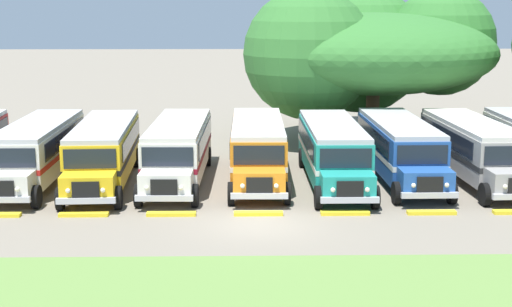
{
  "coord_description": "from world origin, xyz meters",
  "views": [
    {
      "loc": [
        -0.7,
        -28.39,
        8.57
      ],
      "look_at": [
        0.0,
        6.05,
        1.6
      ],
      "focal_mm": 53.01,
      "sensor_mm": 36.0,
      "label": 1
    }
  ],
  "objects_px": {
    "parked_bus_slot_4": "(258,147)",
    "parked_bus_slot_1": "(37,149)",
    "parked_bus_slot_5": "(333,150)",
    "parked_bus_slot_2": "(104,150)",
    "parked_bus_slot_3": "(178,148)",
    "parked_bus_slot_6": "(400,146)",
    "broad_shade_tree": "(367,51)",
    "parked_bus_slot_7": "(474,147)"
  },
  "relations": [
    {
      "from": "parked_bus_slot_2",
      "to": "parked_bus_slot_3",
      "type": "xyz_separation_m",
      "value": [
        3.53,
        0.35,
        0.0
      ]
    },
    {
      "from": "parked_bus_slot_1",
      "to": "broad_shade_tree",
      "type": "relative_size",
      "value": 0.68
    },
    {
      "from": "parked_bus_slot_3",
      "to": "parked_bus_slot_5",
      "type": "relative_size",
      "value": 1.0
    },
    {
      "from": "parked_bus_slot_3",
      "to": "parked_bus_slot_4",
      "type": "relative_size",
      "value": 1.0
    },
    {
      "from": "parked_bus_slot_7",
      "to": "parked_bus_slot_1",
      "type": "bearing_deg",
      "value": -92.48
    },
    {
      "from": "parked_bus_slot_4",
      "to": "parked_bus_slot_7",
      "type": "height_order",
      "value": "same"
    },
    {
      "from": "parked_bus_slot_3",
      "to": "parked_bus_slot_6",
      "type": "bearing_deg",
      "value": 92.8
    },
    {
      "from": "parked_bus_slot_6",
      "to": "parked_bus_slot_7",
      "type": "xyz_separation_m",
      "value": [
        3.56,
        -0.28,
        0.0
      ]
    },
    {
      "from": "parked_bus_slot_1",
      "to": "parked_bus_slot_4",
      "type": "relative_size",
      "value": 1.0
    },
    {
      "from": "parked_bus_slot_6",
      "to": "parked_bus_slot_7",
      "type": "height_order",
      "value": "same"
    },
    {
      "from": "parked_bus_slot_7",
      "to": "broad_shade_tree",
      "type": "xyz_separation_m",
      "value": [
        -3.44,
        11.25,
        3.93
      ]
    },
    {
      "from": "parked_bus_slot_2",
      "to": "parked_bus_slot_7",
      "type": "distance_m",
      "value": 17.9
    },
    {
      "from": "parked_bus_slot_3",
      "to": "parked_bus_slot_6",
      "type": "xyz_separation_m",
      "value": [
        10.8,
        0.25,
        0.0
      ]
    },
    {
      "from": "parked_bus_slot_4",
      "to": "broad_shade_tree",
      "type": "distance_m",
      "value": 13.61
    },
    {
      "from": "parked_bus_slot_2",
      "to": "parked_bus_slot_4",
      "type": "bearing_deg",
      "value": 92.37
    },
    {
      "from": "parked_bus_slot_4",
      "to": "parked_bus_slot_1",
      "type": "bearing_deg",
      "value": -87.3
    },
    {
      "from": "broad_shade_tree",
      "to": "parked_bus_slot_7",
      "type": "bearing_deg",
      "value": -72.98
    },
    {
      "from": "parked_bus_slot_4",
      "to": "parked_bus_slot_6",
      "type": "relative_size",
      "value": 1.0
    },
    {
      "from": "parked_bus_slot_4",
      "to": "parked_bus_slot_7",
      "type": "bearing_deg",
      "value": 88.92
    },
    {
      "from": "parked_bus_slot_7",
      "to": "parked_bus_slot_5",
      "type": "bearing_deg",
      "value": -89.23
    },
    {
      "from": "parked_bus_slot_4",
      "to": "parked_bus_slot_2",
      "type": "bearing_deg",
      "value": -84.49
    },
    {
      "from": "parked_bus_slot_1",
      "to": "parked_bus_slot_4",
      "type": "height_order",
      "value": "same"
    },
    {
      "from": "parked_bus_slot_2",
      "to": "parked_bus_slot_4",
      "type": "distance_m",
      "value": 7.41
    },
    {
      "from": "parked_bus_slot_5",
      "to": "parked_bus_slot_2",
      "type": "bearing_deg",
      "value": -90.7
    },
    {
      "from": "parked_bus_slot_5",
      "to": "parked_bus_slot_6",
      "type": "height_order",
      "value": "same"
    },
    {
      "from": "parked_bus_slot_5",
      "to": "parked_bus_slot_7",
      "type": "height_order",
      "value": "same"
    },
    {
      "from": "parked_bus_slot_3",
      "to": "broad_shade_tree",
      "type": "bearing_deg",
      "value": 137.25
    },
    {
      "from": "broad_shade_tree",
      "to": "parked_bus_slot_6",
      "type": "bearing_deg",
      "value": -90.63
    },
    {
      "from": "parked_bus_slot_5",
      "to": "parked_bus_slot_1",
      "type": "bearing_deg",
      "value": -91.57
    },
    {
      "from": "parked_bus_slot_7",
      "to": "parked_bus_slot_3",
      "type": "bearing_deg",
      "value": -92.8
    },
    {
      "from": "parked_bus_slot_1",
      "to": "parked_bus_slot_6",
      "type": "distance_m",
      "value": 17.57
    },
    {
      "from": "parked_bus_slot_5",
      "to": "broad_shade_tree",
      "type": "xyz_separation_m",
      "value": [
        3.48,
        11.67,
        3.93
      ]
    },
    {
      "from": "parked_bus_slot_4",
      "to": "parked_bus_slot_7",
      "type": "xyz_separation_m",
      "value": [
        10.52,
        -0.31,
        0.0
      ]
    },
    {
      "from": "parked_bus_slot_2",
      "to": "broad_shade_tree",
      "type": "distance_m",
      "value": 18.92
    },
    {
      "from": "parked_bus_slot_3",
      "to": "parked_bus_slot_5",
      "type": "distance_m",
      "value": 7.45
    },
    {
      "from": "parked_bus_slot_5",
      "to": "parked_bus_slot_4",
      "type": "bearing_deg",
      "value": -101.68
    },
    {
      "from": "parked_bus_slot_5",
      "to": "parked_bus_slot_6",
      "type": "distance_m",
      "value": 3.43
    },
    {
      "from": "parked_bus_slot_1",
      "to": "parked_bus_slot_4",
      "type": "distance_m",
      "value": 10.62
    },
    {
      "from": "parked_bus_slot_2",
      "to": "parked_bus_slot_5",
      "type": "relative_size",
      "value": 1.0
    },
    {
      "from": "parked_bus_slot_4",
      "to": "broad_shade_tree",
      "type": "bearing_deg",
      "value": 147.73
    },
    {
      "from": "parked_bus_slot_4",
      "to": "parked_bus_slot_5",
      "type": "distance_m",
      "value": 3.66
    },
    {
      "from": "parked_bus_slot_2",
      "to": "parked_bus_slot_6",
      "type": "xyz_separation_m",
      "value": [
        14.33,
        0.6,
        0.0
      ]
    }
  ]
}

